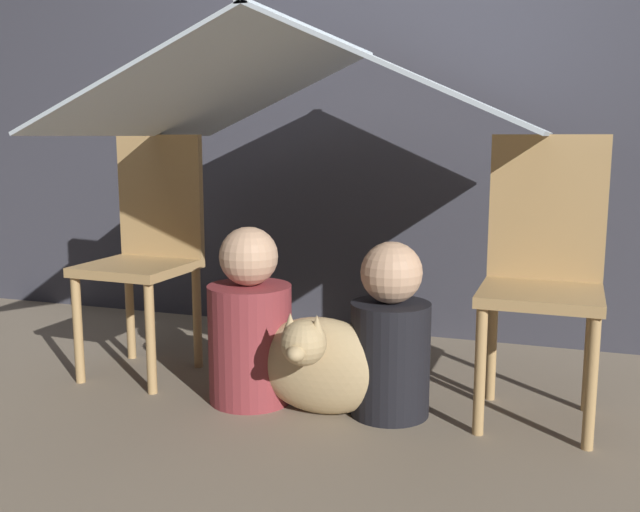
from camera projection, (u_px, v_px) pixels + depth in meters
ground_plane at (310, 407)px, 2.52m from camera, size 8.80×8.80×0.00m
wall_back at (385, 69)px, 3.29m from camera, size 7.00×0.05×2.50m
chair_left at (148, 245)px, 2.85m from camera, size 0.40×0.40×0.95m
chair_right at (543, 267)px, 2.37m from camera, size 0.39×0.39×0.95m
sheet_canopy at (320, 84)px, 2.44m from camera, size 1.52×1.28×0.35m
person_front at (250, 327)px, 2.54m from camera, size 0.30×0.30×0.63m
person_second at (390, 339)px, 2.42m from camera, size 0.27×0.27×0.60m
dog at (319, 363)px, 2.41m from camera, size 0.47×0.37×0.39m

